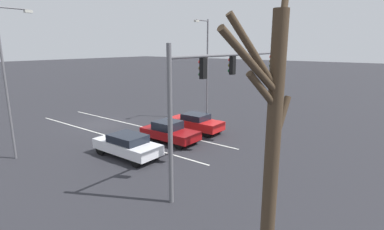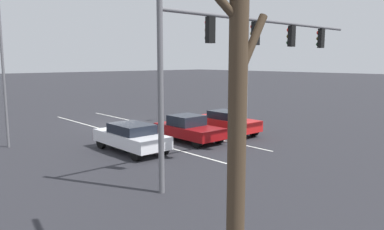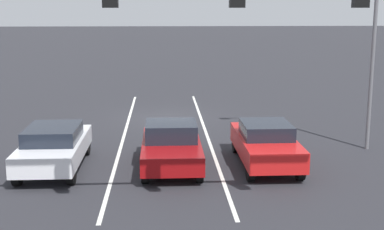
{
  "view_description": "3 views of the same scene",
  "coord_description": "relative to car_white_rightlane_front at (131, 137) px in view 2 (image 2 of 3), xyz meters",
  "views": [
    {
      "loc": [
        14.92,
        21.72,
        6.67
      ],
      "look_at": [
        -0.65,
        9.67,
        2.08
      ],
      "focal_mm": 28.0,
      "sensor_mm": 36.0,
      "label": 1
    },
    {
      "loc": [
        13.6,
        23.74,
        4.54
      ],
      "look_at": [
        -1.22,
        7.14,
        1.3
      ],
      "focal_mm": 35.0,
      "sensor_mm": 36.0,
      "label": 2
    },
    {
      "loc": [
        0.12,
        24.99,
        5.21
      ],
      "look_at": [
        -0.85,
        7.79,
        1.7
      ],
      "focal_mm": 50.0,
      "sensor_mm": 36.0,
      "label": 3
    }
  ],
  "objects": [
    {
      "name": "ground_plane",
      "position": [
        -3.64,
        -8.0,
        -0.77
      ],
      "size": [
        240.0,
        240.0,
        0.0
      ],
      "primitive_type": "plane",
      "color": "#28282D"
    },
    {
      "name": "lane_stripe_left_divider",
      "position": [
        -5.34,
        -4.63,
        -0.76
      ],
      "size": [
        0.12,
        18.74,
        0.01
      ],
      "primitive_type": "cube",
      "color": "silver",
      "rests_on": "ground_plane"
    },
    {
      "name": "lane_stripe_center_divider",
      "position": [
        -1.94,
        -4.63,
        -0.76
      ],
      "size": [
        0.12,
        18.74,
        0.01
      ],
      "primitive_type": "cube",
      "color": "silver",
      "rests_on": "ground_plane"
    },
    {
      "name": "car_white_rightlane_front",
      "position": [
        0.0,
        0.0,
        0.0
      ],
      "size": [
        1.84,
        4.47,
        1.43
      ],
      "color": "silver",
      "rests_on": "ground_plane"
    },
    {
      "name": "car_maroon_midlane_front",
      "position": [
        -3.8,
        0.02,
        -0.04
      ],
      "size": [
        1.89,
        4.21,
        1.47
      ],
      "color": "maroon",
      "rests_on": "ground_plane"
    },
    {
      "name": "car_red_leftlane_front",
      "position": [
        -6.93,
        -0.03,
        -0.01
      ],
      "size": [
        1.78,
        4.42,
        1.45
      ],
      "color": "red",
      "rests_on": "ground_plane"
    },
    {
      "name": "traffic_signal_gantry",
      "position": [
        -1.8,
        5.72,
        4.33
      ],
      "size": [
        12.16,
        0.37,
        6.76
      ],
      "color": "slate",
      "rests_on": "ground_plane"
    },
    {
      "name": "street_lamp_right_shoulder",
      "position": [
        4.12,
        -5.17,
        4.31
      ],
      "size": [
        2.04,
        0.24,
        8.86
      ],
      "color": "slate",
      "rests_on": "ground_plane"
    },
    {
      "name": "street_lamp_left_shoulder",
      "position": [
        -10.93,
        -1.87,
        4.31
      ],
      "size": [
        1.93,
        0.24,
        8.9
      ],
      "color": "slate",
      "rests_on": "ground_plane"
    },
    {
      "name": "bare_tree_near",
      "position": [
        4.64,
        10.99,
        3.49
      ],
      "size": [
        3.05,
        0.9,
        8.54
      ],
      "color": "#423323",
      "rests_on": "ground_plane"
    }
  ]
}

